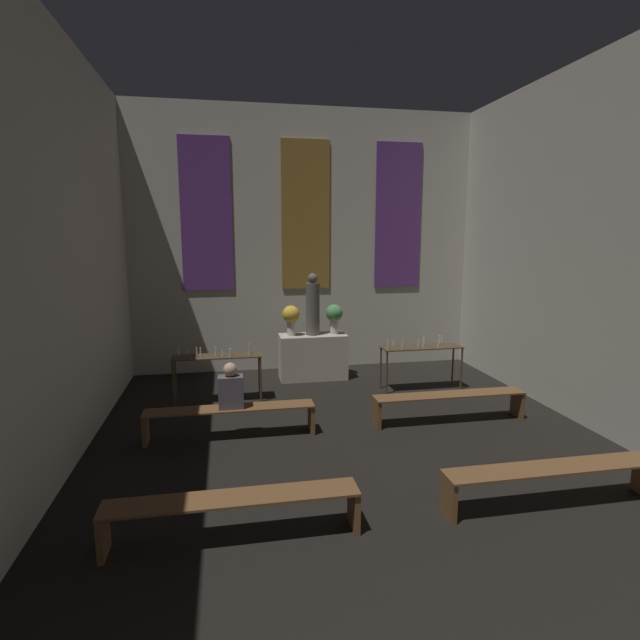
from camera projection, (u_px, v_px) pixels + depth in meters
wall_back at (305, 240)px, 10.89m from camera, size 7.70×0.16×5.63m
wall_left at (24, 250)px, 5.20m from camera, size 0.12×10.46×5.63m
altar at (313, 357)px, 10.37m from camera, size 1.38×0.59×0.93m
statue at (313, 307)px, 10.19m from camera, size 0.28×0.28×1.26m
flower_vase_left at (291, 317)px, 10.14m from camera, size 0.35×0.35×0.62m
flower_vase_right at (334, 315)px, 10.31m from camera, size 0.35×0.35×0.62m
candle_rack_left at (217, 361)px, 8.88m from camera, size 1.56×0.43×1.05m
candle_rack_right at (421, 352)px, 9.58m from camera, size 1.56×0.43×1.04m
pew_second_left at (234, 508)px, 4.85m from camera, size 2.48×0.36×0.46m
pew_second_right at (551, 476)px, 5.48m from camera, size 2.48×0.36×0.46m
pew_back_left at (231, 415)px, 7.34m from camera, size 2.48×0.36×0.46m
pew_back_right at (449, 401)px, 7.97m from camera, size 2.48×0.36×0.46m
person_seated at (231, 388)px, 7.27m from camera, size 0.36×0.24×0.68m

